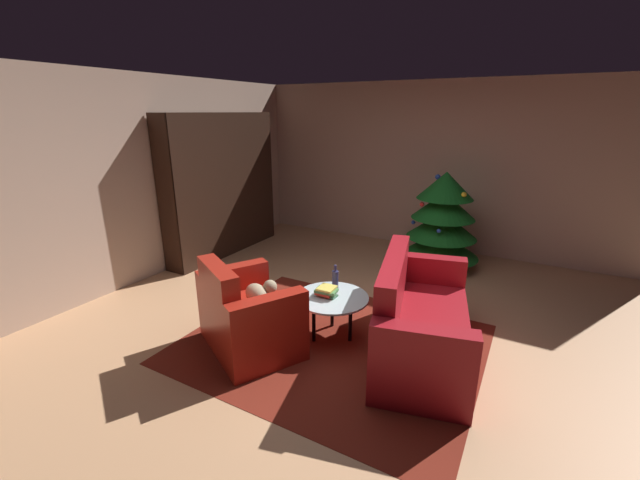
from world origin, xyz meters
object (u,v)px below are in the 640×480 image
couch_red (418,322)px  coffee_table (332,300)px  armchair_red (248,317)px  book_stack_on_table (326,291)px  bottle_on_table (335,279)px  bookshelf_unit (229,185)px  decorated_tree (442,220)px

couch_red → coffee_table: bearing=-171.4°
armchair_red → book_stack_on_table: 0.78m
book_stack_on_table → bottle_on_table: size_ratio=0.87×
armchair_red → book_stack_on_table: size_ratio=5.47×
couch_red → bookshelf_unit: bearing=157.2°
couch_red → bottle_on_table: size_ratio=7.17×
bookshelf_unit → coffee_table: (2.62, -1.57, -0.66)m
decorated_tree → armchair_red: bearing=-110.0°
armchair_red → decorated_tree: 3.17m
bookshelf_unit → book_stack_on_table: (2.56, -1.58, -0.57)m
armchair_red → decorated_tree: decorated_tree is taller
bottle_on_table → couch_red: bearing=-3.9°
couch_red → decorated_tree: decorated_tree is taller
coffee_table → book_stack_on_table: bearing=-166.1°
coffee_table → decorated_tree: bearing=78.8°
bookshelf_unit → armchair_red: (2.02, -2.12, -0.73)m
bookshelf_unit → coffee_table: bookshelf_unit is taller
bookshelf_unit → decorated_tree: size_ratio=1.55×
coffee_table → decorated_tree: size_ratio=0.52×
coffee_table → book_stack_on_table: 0.10m
coffee_table → bottle_on_table: bearing=108.3°
armchair_red → decorated_tree: size_ratio=0.87×
bottle_on_table → decorated_tree: 2.30m
couch_red → decorated_tree: size_ratio=1.32×
bookshelf_unit → couch_red: (3.44, -1.44, -0.74)m
bottle_on_table → decorated_tree: bearing=76.4°
book_stack_on_table → decorated_tree: decorated_tree is taller
bookshelf_unit → couch_red: bookshelf_unit is taller
coffee_table → bookshelf_unit: bearing=149.1°
bookshelf_unit → bottle_on_table: bearing=-28.4°
armchair_red → decorated_tree: (1.08, 2.96, 0.37)m
armchair_red → bottle_on_table: size_ratio=4.75×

